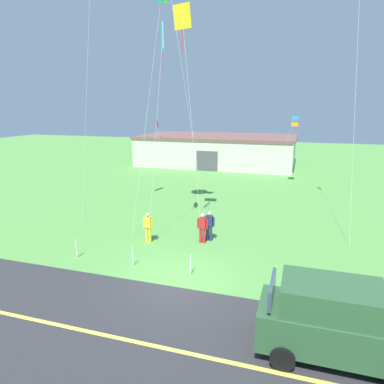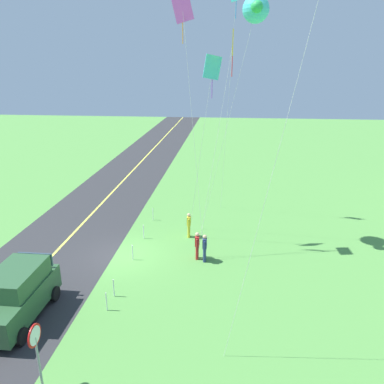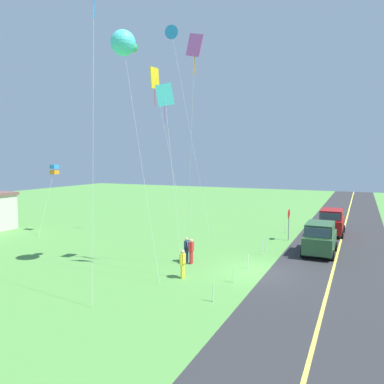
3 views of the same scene
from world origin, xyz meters
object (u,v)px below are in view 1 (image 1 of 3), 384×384
person_adult_near (148,226)px  car_suv_foreground (336,321)px  person_adult_companion (202,227)px  kite_cyan_top (158,124)px  person_child_watcher (209,225)px  warehouse_distant (218,150)px  kite_blue_mid (183,22)px  kite_green_far (295,121)px  kite_red_low (162,42)px

person_adult_near → car_suv_foreground: bearing=-67.8°
person_adult_near → person_adult_companion: size_ratio=1.00×
kite_cyan_top → person_child_watcher: bearing=-60.2°
car_suv_foreground → warehouse_distant: (-11.12, 32.22, 0.60)m
car_suv_foreground → kite_blue_mid: size_ratio=0.37×
kite_cyan_top → warehouse_distant: (5.54, 5.43, -3.26)m
person_child_watcher → kite_blue_mid: kite_blue_mid is taller
person_child_watcher → warehouse_distant: warehouse_distant is taller
kite_green_far → warehouse_distant: bearing=132.9°
kite_green_far → kite_red_low: bearing=-112.5°
kite_green_far → person_adult_companion: bearing=-104.2°
person_child_watcher → kite_red_low: bearing=-83.1°
car_suv_foreground → kite_green_far: 22.98m
person_child_watcher → kite_blue_mid: 10.44m
person_adult_companion → kite_cyan_top: (-10.76, 19.67, 4.15)m
person_adult_companion → kite_green_far: kite_green_far is taller
kite_blue_mid → kite_green_far: (5.43, 13.75, -5.41)m
kite_green_far → car_suv_foreground: bearing=-84.8°
person_child_watcher → person_adult_near: bearing=-58.7°
car_suv_foreground → kite_cyan_top: bearing=121.9°
car_suv_foreground → person_adult_near: size_ratio=2.75×
kite_red_low → kite_blue_mid: bearing=55.6°
person_adult_near → person_child_watcher: bearing=-9.5°
kite_cyan_top → warehouse_distant: kite_cyan_top is taller
person_adult_near → person_child_watcher: (2.98, 1.20, 0.00)m
kite_green_far → kite_cyan_top: kite_green_far is taller
kite_blue_mid → kite_cyan_top: size_ratio=2.14×
person_adult_near → kite_green_far: bearing=36.3°
car_suv_foreground → kite_red_low: size_ratio=0.41×
person_child_watcher → kite_green_far: size_ratio=0.26×
person_adult_near → kite_cyan_top: bearing=80.0°
person_adult_near → kite_red_low: 9.22m
person_child_watcher → kite_cyan_top: (-11.00, 19.24, 4.15)m
car_suv_foreground → person_adult_near: (-8.63, 6.35, -0.29)m
kite_blue_mid → person_adult_near: bearing=-116.5°
person_adult_near → person_adult_companion: bearing=-15.8°
kite_red_low → kite_cyan_top: kite_red_low is taller
kite_red_low → warehouse_distant: kite_red_low is taller
person_adult_companion → kite_green_far: 16.52m
car_suv_foreground → person_child_watcher: car_suv_foreground is taller
person_child_watcher → kite_blue_mid: bearing=-112.7°
person_adult_companion → kite_blue_mid: (-1.57, 1.58, 10.22)m
person_adult_companion → kite_red_low: bearing=-3.1°
car_suv_foreground → person_adult_companion: bearing=129.7°
kite_green_far → kite_cyan_top: bearing=163.4°
person_adult_companion → kite_red_low: size_ratio=0.15×
car_suv_foreground → kite_green_far: size_ratio=0.72×
person_adult_companion → kite_red_low: (-2.27, 0.54, 9.12)m
kite_cyan_top → kite_blue_mid: bearing=-63.1°
kite_blue_mid → kite_green_far: 15.74m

